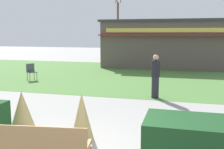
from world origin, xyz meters
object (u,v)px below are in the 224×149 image
Objects in this scene: parked_car_west_slot at (128,52)px; tree_right_bg at (118,26)px; cafe_chair_west at (31,70)px; person_strolling at (155,76)px; food_kiosk at (165,44)px; parked_car_center_slot at (178,52)px.

tree_right_bg is at bearing 111.04° from parked_car_west_slot.
person_strolling reaches higher than cafe_chair_west.
food_kiosk is 2.10× the size of parked_car_center_slot.
tree_right_bg is (-0.34, 21.37, 2.81)m from cafe_chair_west.
parked_car_center_slot is (7.37, 14.12, 0.12)m from cafe_chair_west.
food_kiosk reaches higher than person_strolling.
person_strolling is (0.32, -10.10, -0.87)m from food_kiosk.
parked_car_center_slot reaches higher than cafe_chair_west.
parked_car_west_slot is (-4.03, 6.36, -1.09)m from food_kiosk.
food_kiosk is 10.15m from person_strolling.
person_strolling is 17.03m from parked_car_west_slot.
cafe_chair_west is at bearing -99.84° from parked_car_west_slot.
tree_right_bg is (-2.79, 7.25, 2.69)m from parked_car_west_slot.
cafe_chair_west is at bearing 179.26° from person_strolling.
person_strolling is 0.23× the size of tree_right_bg.
cafe_chair_west is 7.20m from person_strolling.
food_kiosk is 15.31m from tree_right_bg.
person_strolling reaches higher than parked_car_west_slot.
person_strolling reaches higher than parked_car_center_slot.
parked_car_center_slot is at bearing -43.25° from tree_right_bg.
parked_car_west_slot is (-4.35, 16.46, -0.22)m from person_strolling.
person_strolling is at bearing -88.21° from food_kiosk.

